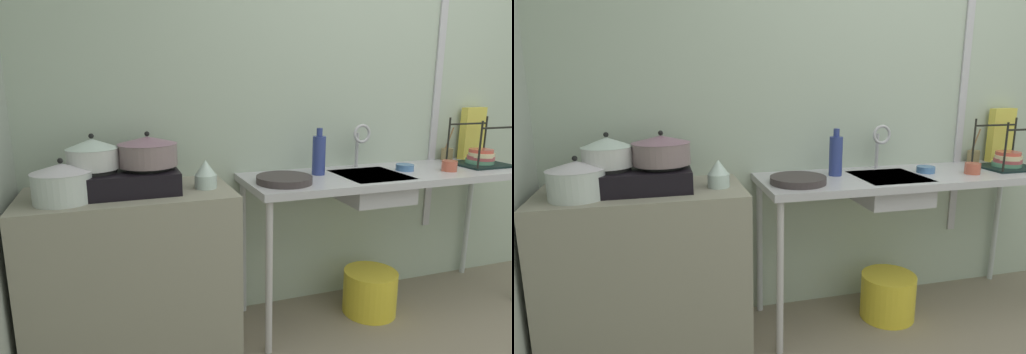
% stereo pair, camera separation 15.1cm
% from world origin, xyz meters
% --- Properties ---
extents(wall_back, '(4.97, 0.10, 2.63)m').
position_xyz_m(wall_back, '(0.00, 1.63, 1.31)').
color(wall_back, '#A9B7A5').
rests_on(wall_back, ground).
extents(wall_metal_strip, '(0.05, 0.01, 2.10)m').
position_xyz_m(wall_metal_strip, '(0.42, 1.58, 1.45)').
color(wall_metal_strip, '#BAB6C0').
extents(counter_concrete, '(0.99, 0.52, 0.86)m').
position_xyz_m(counter_concrete, '(-1.56, 1.32, 0.43)').
color(counter_concrete, gray).
rests_on(counter_concrete, ground).
extents(counter_sink, '(1.77, 0.52, 0.86)m').
position_xyz_m(counter_sink, '(-0.08, 1.32, 0.79)').
color(counter_sink, '#BAB6C0').
rests_on(counter_sink, ground).
extents(stove, '(0.51, 0.32, 0.12)m').
position_xyz_m(stove, '(-1.59, 1.32, 0.92)').
color(stove, black).
rests_on(stove, counter_concrete).
extents(pot_on_left_burner, '(0.23, 0.23, 0.16)m').
position_xyz_m(pot_on_left_burner, '(-1.71, 1.32, 1.05)').
color(pot_on_left_burner, silver).
rests_on(pot_on_left_burner, stove).
extents(pot_on_right_burner, '(0.28, 0.28, 0.16)m').
position_xyz_m(pot_on_right_burner, '(-1.46, 1.32, 1.05)').
color(pot_on_right_burner, gray).
rests_on(pot_on_right_burner, stove).
extents(pot_beside_stove, '(0.26, 0.26, 0.20)m').
position_xyz_m(pot_beside_stove, '(-1.84, 1.24, 0.94)').
color(pot_beside_stove, silver).
rests_on(pot_beside_stove, counter_concrete).
extents(percolator, '(0.11, 0.11, 0.14)m').
position_xyz_m(percolator, '(-1.19, 1.29, 0.93)').
color(percolator, silver).
rests_on(percolator, counter_concrete).
extents(sink_basin, '(0.37, 0.38, 0.14)m').
position_xyz_m(sink_basin, '(-0.24, 1.30, 0.79)').
color(sink_basin, '#BAB6C0').
rests_on(sink_basin, counter_sink).
extents(faucet, '(0.12, 0.07, 0.27)m').
position_xyz_m(faucet, '(-0.20, 1.48, 1.04)').
color(faucet, '#BAB6C0').
rests_on(faucet, counter_sink).
extents(frying_pan, '(0.29, 0.29, 0.04)m').
position_xyz_m(frying_pan, '(-0.78, 1.26, 0.88)').
color(frying_pan, '#382F30').
rests_on(frying_pan, counter_sink).
extents(dish_rack, '(0.32, 0.27, 0.29)m').
position_xyz_m(dish_rack, '(0.58, 1.32, 0.91)').
color(dish_rack, black).
rests_on(dish_rack, counter_sink).
extents(cup_by_rack, '(0.09, 0.09, 0.06)m').
position_xyz_m(cup_by_rack, '(0.26, 1.23, 0.89)').
color(cup_by_rack, '#B7533F').
rests_on(cup_by_rack, counter_sink).
extents(small_bowl_on_drainboard, '(0.11, 0.11, 0.04)m').
position_xyz_m(small_bowl_on_drainboard, '(0.02, 1.33, 0.88)').
color(small_bowl_on_drainboard, '#4771A9').
rests_on(small_bowl_on_drainboard, counter_sink).
extents(bottle_by_sink, '(0.07, 0.07, 0.26)m').
position_xyz_m(bottle_by_sink, '(-0.52, 1.39, 0.97)').
color(bottle_by_sink, navy).
rests_on(bottle_by_sink, counter_sink).
extents(cereal_box, '(0.19, 0.07, 0.35)m').
position_xyz_m(cereal_box, '(0.71, 1.54, 1.03)').
color(cereal_box, '#DFCB49').
rests_on(cereal_box, counter_sink).
extents(utensil_jar, '(0.07, 0.07, 0.22)m').
position_xyz_m(utensil_jar, '(0.50, 1.53, 0.90)').
color(utensil_jar, olive).
rests_on(utensil_jar, counter_sink).
extents(bucket_on_floor, '(0.32, 0.32, 0.26)m').
position_xyz_m(bucket_on_floor, '(-0.21, 1.28, 0.13)').
color(bucket_on_floor, yellow).
rests_on(bucket_on_floor, ground).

